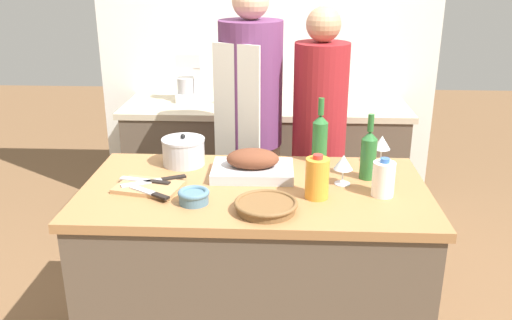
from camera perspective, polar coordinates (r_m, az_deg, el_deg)
name	(u,v)px	position (r m, az deg, el deg)	size (l,w,h in m)	color
kitchen_island	(255,275)	(2.58, -0.13, -12.03)	(1.51, 0.80, 0.90)	brown
back_counter	(265,166)	(3.86, 0.95, -0.63)	(1.94, 0.60, 0.90)	brown
back_wall	(267,42)	(4.00, 1.19, 12.27)	(2.44, 0.10, 2.55)	silver
roasting_pan	(253,166)	(2.47, -0.35, -0.60)	(0.37, 0.26, 0.13)	#BCBCC1
wicker_basket	(266,206)	(2.13, 1.06, -4.83)	(0.25, 0.25, 0.04)	brown
cutting_board	(149,187)	(2.39, -11.23, -2.81)	(0.31, 0.24, 0.02)	#AD7F51
stock_pot	(184,151)	(2.63, -7.63, 0.90)	(0.21, 0.21, 0.15)	#B7B7BC
mixing_bowl	(194,196)	(2.21, -6.57, -3.80)	(0.13, 0.13, 0.06)	slate
juice_jug	(317,178)	(2.24, 6.45, -1.89)	(0.10, 0.10, 0.19)	orange
milk_jug	(383,179)	(2.32, 13.26, -1.92)	(0.09, 0.09, 0.17)	white
wine_bottle_green	(369,154)	(2.47, 11.76, 0.67)	(0.07, 0.07, 0.30)	#28662D
wine_bottle_dark	(320,137)	(2.65, 6.74, 2.43)	(0.07, 0.07, 0.32)	#28662D
wine_glass_left	(382,143)	(2.67, 13.10, 1.72)	(0.08, 0.08, 0.14)	silver
wine_glass_right	(343,163)	(2.39, 9.18, -0.33)	(0.08, 0.08, 0.14)	silver
knife_chef	(156,180)	(2.42, -10.44, -2.14)	(0.27, 0.16, 0.01)	#B7B7BC
knife_paring	(147,181)	(2.42, -11.43, -2.15)	(0.24, 0.08, 0.01)	#B7B7BC
knife_bread	(151,193)	(2.30, -11.04, -3.40)	(0.19, 0.14, 0.01)	#B7B7BC
stand_mixer	(190,82)	(3.81, -6.98, 8.17)	(0.18, 0.14, 0.34)	silver
condiment_bottle_tall	(227,94)	(3.71, -3.12, 6.92)	(0.05, 0.05, 0.16)	#B28E2D
condiment_bottle_short	(335,92)	(3.69, 8.28, 7.07)	(0.06, 0.06, 0.21)	#332D28
person_cook_aproned	(251,122)	(3.11, -0.58, 3.99)	(0.38, 0.40, 1.73)	beige
person_cook_guest	(319,136)	(3.08, 6.64, 2.51)	(0.30, 0.30, 1.61)	beige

